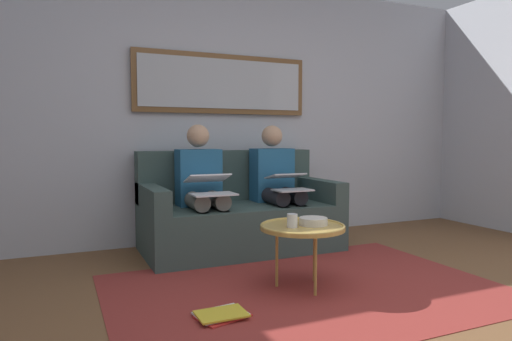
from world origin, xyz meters
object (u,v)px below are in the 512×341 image
Objects in this scene: laptop_silver at (289,182)px; bowl at (313,221)px; couch at (238,215)px; magazine_stack at (222,314)px; cup at (292,221)px; laptop_white at (210,185)px; coffee_table at (302,228)px; person_left at (276,182)px; framed_mirror at (223,84)px; person_right at (202,185)px.

bowl is at bearing 72.17° from laptop_silver.
couch reaches higher than bowl.
bowl reaches higher than magazine_stack.
cup is 0.99m from laptop_white.
coffee_table is 6.39× the size of cup.
bowl is 0.54× the size of laptop_silver.
magazine_stack is (1.05, 1.42, -0.59)m from person_left.
cup is at bearing -157.55° from magazine_stack.
person_right is at bearing 51.45° from framed_mirror.
person_left is at bearing -90.00° from laptop_silver.
couch is 1.30m from framed_mirror.
bowl is 0.17× the size of person_right.
bowl is (-0.08, 0.01, 0.04)m from coffee_table.
magazine_stack is at bearing 77.26° from person_right.
bowl is 0.59× the size of magazine_stack.
magazine_stack is (1.05, 1.17, -0.61)m from laptop_silver.
coffee_table is 2.99× the size of bowl.
coffee_table is 1.77× the size of magazine_stack.
framed_mirror is 1.20m from laptop_white.
person_left is 0.77m from laptop_white.
cup is at bearing 102.56° from person_right.
framed_mirror is at bearing -51.45° from person_left.
cup is at bearing 85.28° from couch.
couch reaches higher than magazine_stack.
framed_mirror reaches higher than magazine_stack.
laptop_silver is (-0.36, 0.31, 0.32)m from couch.
person_left is at bearing -162.25° from laptop_white.
person_right reaches higher than laptop_silver.
person_left reaches higher than bowl.
person_right is at bearing -72.87° from coffee_table.
framed_mirror is 1.55× the size of person_left.
cup is 0.23× the size of laptop_white.
person_right reaches higher than cup.
magazine_stack is at bearing 74.86° from laptop_white.
person_left is at bearing 128.55° from framed_mirror.
couch is at bearing 90.00° from framed_mirror.
couch is 1.22m from coffee_table.
laptop_white is (0.73, 0.23, 0.02)m from person_left.
bowl is at bearing 93.28° from couch.
couch reaches higher than cup.
laptop_white reaches higher than coffee_table.
cup is 1.21m from person_right.
person_right is at bearing -69.44° from bowl.
person_left is (-0.29, -1.16, 0.15)m from bowl.
person_left is (-0.47, -1.17, 0.13)m from cup.
bowl is (-0.17, -0.02, -0.02)m from cup.
couch is 9.02× the size of bowl.
laptop_silver is (-0.36, 0.70, -0.92)m from framed_mirror.
cup is at bearing 15.62° from coffee_table.
person_right is (0.26, -1.17, 0.13)m from cup.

